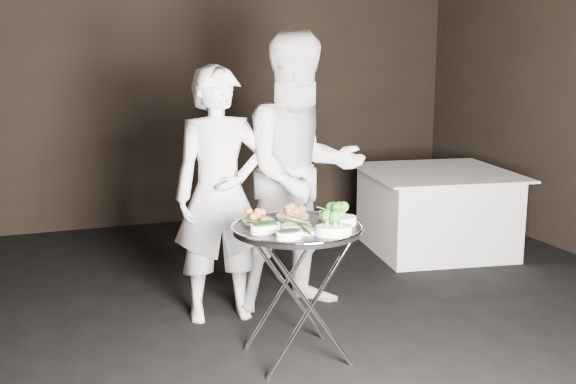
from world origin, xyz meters
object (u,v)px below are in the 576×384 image
object	(u,v)px
waiter_right	(301,173)
dining_table	(436,211)
serving_tray	(297,228)
waiter_left	(220,195)
tray_stand	(297,287)

from	to	relation	value
waiter_right	dining_table	world-z (taller)	waiter_right
waiter_right	dining_table	distance (m)	1.93
serving_tray	waiter_left	xyz separation A→B (m)	(-0.23, 0.78, 0.06)
tray_stand	waiter_left	bearing A→B (deg)	106.74
waiter_left	dining_table	world-z (taller)	waiter_left
serving_tray	dining_table	distance (m)	2.59
serving_tray	waiter_left	size ratio (longest dim) A/B	0.45
dining_table	tray_stand	bearing A→B (deg)	-139.38
serving_tray	waiter_left	bearing A→B (deg)	106.74
waiter_right	dining_table	bearing A→B (deg)	26.22
serving_tray	tray_stand	bearing A→B (deg)	-160.02
serving_tray	waiter_right	world-z (taller)	waiter_right
waiter_left	dining_table	size ratio (longest dim) A/B	1.34
tray_stand	dining_table	bearing A→B (deg)	40.62
waiter_right	tray_stand	bearing A→B (deg)	-115.45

